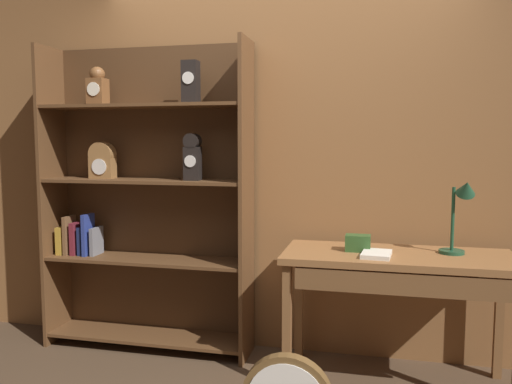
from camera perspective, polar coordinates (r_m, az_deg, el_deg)
The scene contains 6 objects.
back_wood_panel at distance 3.56m, azimuth 3.03°, elevation 3.08°, with size 4.80×0.05×2.60m, color brown.
bookshelf at distance 3.70m, azimuth -12.18°, elevation -0.82°, with size 1.46×0.34×2.12m.
workbench at distance 3.17m, azimuth 15.34°, elevation -8.44°, with size 1.33×0.57×0.80m.
desk_lamp at distance 3.20m, azimuth 21.64°, elevation -1.74°, with size 0.19×0.19×0.46m.
toolbox_small at distance 3.17m, azimuth 11.16°, elevation -5.54°, with size 0.15×0.10×0.10m, color #2D5123.
open_repair_manual at distance 3.06m, azimuth 13.13°, elevation -6.69°, with size 0.16×0.22×0.03m, color silver.
Camera 1 is at (0.63, -2.29, 1.46)m, focal length 36.31 mm.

